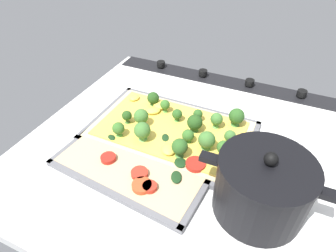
% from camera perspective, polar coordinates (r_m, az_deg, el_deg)
% --- Properties ---
extents(ground_plane, '(0.77, 0.73, 0.03)m').
position_cam_1_polar(ground_plane, '(0.71, 4.21, -4.58)').
color(ground_plane, white).
extents(stove_control_panel, '(0.74, 0.07, 0.03)m').
position_cam_1_polar(stove_control_panel, '(0.95, 11.45, 8.96)').
color(stove_control_panel, black).
rests_on(stove_control_panel, ground_plane).
extents(baking_tray_front, '(0.41, 0.26, 0.01)m').
position_cam_1_polar(baking_tray_front, '(0.72, 0.51, -1.25)').
color(baking_tray_front, slate).
rests_on(baking_tray_front, ground_plane).
extents(broccoli_pizza, '(0.39, 0.24, 0.06)m').
position_cam_1_polar(broccoli_pizza, '(0.71, 1.17, -0.34)').
color(broccoli_pizza, beige).
rests_on(broccoli_pizza, baking_tray_front).
extents(baking_tray_back, '(0.36, 0.26, 0.01)m').
position_cam_1_polar(baking_tray_back, '(0.65, -5.88, -6.71)').
color(baking_tray_back, slate).
rests_on(baking_tray_back, ground_plane).
extents(veggie_pizza_back, '(0.34, 0.24, 0.02)m').
position_cam_1_polar(veggie_pizza_back, '(0.65, -5.54, -6.59)').
color(veggie_pizza_back, tan).
rests_on(veggie_pizza_back, baking_tray_back).
extents(cooking_pot, '(0.24, 0.17, 0.15)m').
position_cam_1_polar(cooking_pot, '(0.55, 18.38, -11.57)').
color(cooking_pot, black).
rests_on(cooking_pot, ground_plane).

